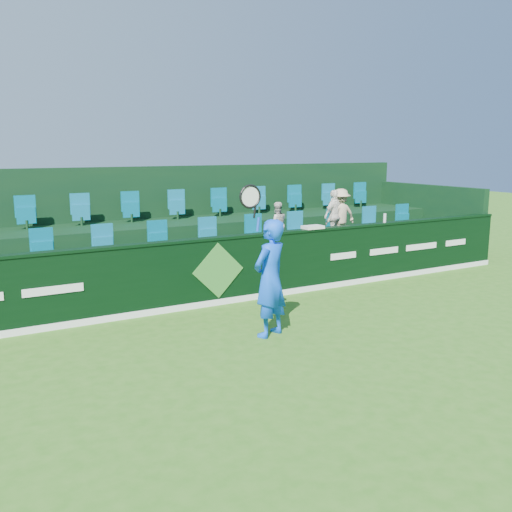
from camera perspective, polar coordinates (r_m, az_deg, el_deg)
ground at (r=8.20m, az=8.62°, el=-11.28°), size 60.00×60.00×0.00m
sponsor_hoarding at (r=11.26m, az=-4.03°, el=-1.49°), size 16.00×0.25×1.35m
stand_tier_front at (r=12.30m, az=-6.28°, el=-1.79°), size 16.00×2.00×0.80m
stand_tier_back at (r=13.98m, az=-9.45°, el=0.70°), size 16.00×1.80×1.30m
stand_rear at (r=14.30m, az=-10.16°, el=3.20°), size 16.00×4.10×2.60m
seat_row_front at (r=12.53m, az=-7.09°, el=1.68°), size 13.50×0.50×0.60m
seat_row_back at (r=14.12m, az=-10.01°, el=4.68°), size 13.50×0.50×0.60m
tennis_player at (r=9.28m, az=1.39°, el=-2.17°), size 1.05×0.70×2.54m
spectator_left at (r=13.13m, az=2.09°, el=3.16°), size 0.59×0.52×1.04m
spectator_middle at (r=14.06m, az=7.85°, el=4.02°), size 0.79×0.49×1.26m
spectator_right at (r=14.17m, az=8.43°, el=4.09°), size 0.84×0.50×1.28m
towel at (r=12.32m, az=5.70°, el=2.89°), size 0.44×0.28×0.07m
drinks_bottle at (r=13.60m, az=12.75°, el=3.73°), size 0.07×0.07×0.21m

